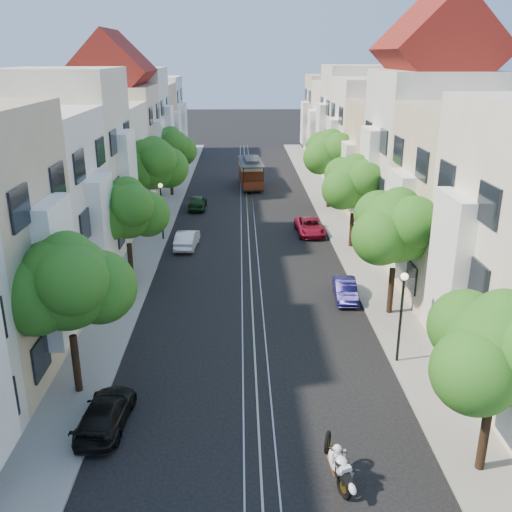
{
  "coord_description": "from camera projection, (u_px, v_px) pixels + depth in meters",
  "views": [
    {
      "loc": [
        -0.58,
        -18.14,
        12.97
      ],
      "look_at": [
        0.26,
        12.18,
        2.2
      ],
      "focal_mm": 40.0,
      "sensor_mm": 36.0,
      "label": 1
    }
  ],
  "objects": [
    {
      "name": "ground",
      "position": [
        248.0,
        218.0,
        47.82
      ],
      "size": [
        200.0,
        200.0,
        0.0
      ],
      "primitive_type": "plane",
      "color": "black",
      "rests_on": "ground"
    },
    {
      "name": "sidewalk_east",
      "position": [
        334.0,
        216.0,
        47.99
      ],
      "size": [
        2.5,
        80.0,
        0.12
      ],
      "primitive_type": "cube",
      "color": "gray",
      "rests_on": "ground"
    },
    {
      "name": "sidewalk_west",
      "position": [
        161.0,
        218.0,
        47.61
      ],
      "size": [
        2.5,
        80.0,
        0.12
      ],
      "primitive_type": "cube",
      "color": "gray",
      "rests_on": "ground"
    },
    {
      "name": "rail_left",
      "position": [
        241.0,
        218.0,
        47.8
      ],
      "size": [
        0.06,
        80.0,
        0.02
      ],
      "primitive_type": "cube",
      "color": "gray",
      "rests_on": "ground"
    },
    {
      "name": "rail_slot",
      "position": [
        248.0,
        218.0,
        47.82
      ],
      "size": [
        0.06,
        80.0,
        0.02
      ],
      "primitive_type": "cube",
      "color": "gray",
      "rests_on": "ground"
    },
    {
      "name": "rail_right",
      "position": [
        254.0,
        218.0,
        47.83
      ],
      "size": [
        0.06,
        80.0,
        0.02
      ],
      "primitive_type": "cube",
      "color": "gray",
      "rests_on": "ground"
    },
    {
      "name": "lane_line",
      "position": [
        248.0,
        218.0,
        47.82
      ],
      "size": [
        0.08,
        80.0,
        0.01
      ],
      "primitive_type": "cube",
      "color": "tan",
      "rests_on": "ground"
    },
    {
      "name": "townhouses_east",
      "position": [
        393.0,
        156.0,
        46.32
      ],
      "size": [
        7.75,
        72.0,
        12.0
      ],
      "color": "beige",
      "rests_on": "ground"
    },
    {
      "name": "townhouses_west",
      "position": [
        100.0,
        158.0,
        45.73
      ],
      "size": [
        7.75,
        72.0,
        11.76
      ],
      "color": "silver",
      "rests_on": "ground"
    },
    {
      "name": "tree_e_a",
      "position": [
        500.0,
        353.0,
        17.31
      ],
      "size": [
        4.72,
        3.87,
        6.27
      ],
      "color": "black",
      "rests_on": "ground"
    },
    {
      "name": "tree_e_b",
      "position": [
        397.0,
        228.0,
        28.51
      ],
      "size": [
        4.93,
        4.08,
        6.68
      ],
      "color": "black",
      "rests_on": "ground"
    },
    {
      "name": "tree_e_c",
      "position": [
        355.0,
        184.0,
        38.91
      ],
      "size": [
        4.84,
        3.99,
        6.52
      ],
      "color": "black",
      "rests_on": "ground"
    },
    {
      "name": "tree_e_d",
      "position": [
        331.0,
        153.0,
        49.18
      ],
      "size": [
        5.01,
        4.16,
        6.85
      ],
      "color": "black",
      "rests_on": "ground"
    },
    {
      "name": "tree_w_a",
      "position": [
        68.0,
        285.0,
        21.53
      ],
      "size": [
        4.93,
        4.08,
        6.68
      ],
      "color": "black",
      "rests_on": "ground"
    },
    {
      "name": "tree_w_b",
      "position": [
        127.0,
        211.0,
        32.95
      ],
      "size": [
        4.72,
        3.87,
        6.27
      ],
      "color": "black",
      "rests_on": "ground"
    },
    {
      "name": "tree_w_c",
      "position": [
        154.0,
        165.0,
        43.09
      ],
      "size": [
        5.13,
        4.28,
        7.09
      ],
      "color": "black",
      "rests_on": "ground"
    },
    {
      "name": "tree_w_d",
      "position": [
        170.0,
        148.0,
        53.61
      ],
      "size": [
        4.84,
        3.99,
        6.52
      ],
      "color": "black",
      "rests_on": "ground"
    },
    {
      "name": "lamp_east",
      "position": [
        402.0,
        304.0,
        24.42
      ],
      "size": [
        0.32,
        0.32,
        4.16
      ],
      "color": "black",
      "rests_on": "ground"
    },
    {
      "name": "lamp_west",
      "position": [
        161.0,
        203.0,
        41.05
      ],
      "size": [
        0.32,
        0.32,
        4.16
      ],
      "color": "black",
      "rests_on": "ground"
    },
    {
      "name": "sportbike_rider",
      "position": [
        338.0,
        464.0,
        17.82
      ],
      "size": [
        0.82,
        1.89,
        1.63
      ],
      "rotation": [
        0.0,
        0.0,
        0.35
      ],
      "color": "black",
      "rests_on": "ground"
    },
    {
      "name": "cable_car",
      "position": [
        251.0,
        171.0,
        58.6
      ],
      "size": [
        2.65,
        7.17,
        2.71
      ],
      "rotation": [
        0.0,
        0.0,
        0.06
      ],
      "color": "black",
      "rests_on": "ground"
    },
    {
      "name": "parked_car_e_mid",
      "position": [
        345.0,
        290.0,
        31.8
      ],
      "size": [
        1.39,
        3.42,
        1.1
      ],
      "primitive_type": "imported",
      "rotation": [
        0.0,
        0.0,
        -0.07
      ],
      "color": "#0D0C3D",
      "rests_on": "ground"
    },
    {
      "name": "parked_car_e_far",
      "position": [
        310.0,
        226.0,
        43.36
      ],
      "size": [
        2.12,
        4.27,
        1.16
      ],
      "primitive_type": "imported",
      "rotation": [
        0.0,
        0.0,
        0.05
      ],
      "color": "maroon",
      "rests_on": "ground"
    },
    {
      "name": "parked_car_w_near",
      "position": [
        106.0,
        413.0,
        20.84
      ],
      "size": [
        1.83,
        4.01,
        1.14
      ],
      "primitive_type": "imported",
      "rotation": [
        0.0,
        0.0,
        3.08
      ],
      "color": "black",
      "rests_on": "ground"
    },
    {
      "name": "parked_car_w_mid",
      "position": [
        187.0,
        239.0,
        40.31
      ],
      "size": [
        1.61,
        3.88,
        1.25
      ],
      "primitive_type": "imported",
      "rotation": [
        0.0,
        0.0,
        3.07
      ],
      "color": "silver",
      "rests_on": "ground"
    },
    {
      "name": "parked_car_w_far",
      "position": [
        197.0,
        202.0,
        50.31
      ],
      "size": [
        1.58,
        3.74,
        1.26
      ],
      "primitive_type": "imported",
      "rotation": [
        0.0,
        0.0,
        3.12
      ],
      "color": "black",
      "rests_on": "ground"
    }
  ]
}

